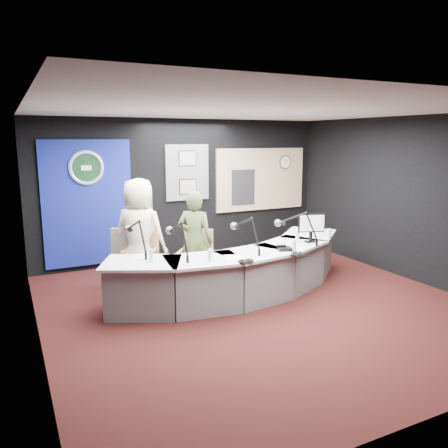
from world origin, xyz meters
name	(u,v)px	position (x,y,z in m)	size (l,w,h in m)	color
ground	(260,305)	(0.00, 0.00, 0.00)	(6.00, 6.00, 0.00)	black
ceiling	(263,110)	(0.00, 0.00, 2.80)	(6.00, 6.00, 0.02)	silver
wall_back	(185,190)	(0.00, 3.00, 1.40)	(6.00, 0.02, 2.80)	black
wall_front	(448,264)	(0.00, -3.00, 1.40)	(6.00, 0.02, 2.80)	black
wall_left	(32,230)	(-3.00, 0.00, 1.40)	(0.02, 6.00, 2.80)	black
wall_right	(413,199)	(3.00, 0.00, 1.40)	(0.02, 6.00, 2.80)	black
broadcast_desk	(240,271)	(-0.05, 0.55, 0.38)	(4.50, 1.90, 0.75)	silver
backdrop_panel	(88,204)	(-1.90, 2.97, 1.25)	(1.60, 0.05, 2.30)	navy
agency_seal	(86,168)	(-1.90, 2.93, 1.90)	(0.63, 0.63, 0.07)	silver
seal_center	(86,168)	(-1.90, 2.94, 1.90)	(0.48, 0.48, 0.01)	black
pinboard	(187,173)	(0.05, 2.97, 1.75)	(0.90, 0.04, 1.10)	slate
framed_photo_upper	(188,158)	(0.05, 2.94, 2.03)	(0.34, 0.02, 0.27)	gray
framed_photo_lower	(188,187)	(0.05, 2.94, 1.47)	(0.34, 0.02, 0.27)	gray
booth_window_frame	(261,179)	(1.75, 2.97, 1.55)	(2.12, 0.06, 1.32)	tan
booth_glow	(261,179)	(1.75, 2.96, 1.55)	(2.00, 0.02, 1.20)	beige
equipment_rack	(243,187)	(1.30, 2.94, 1.40)	(0.55, 0.02, 0.75)	black
wall_clock	(285,162)	(2.35, 2.94, 1.90)	(0.28, 0.28, 0.01)	white
armchair_left	(140,261)	(-1.35, 1.55, 0.46)	(0.52, 0.52, 0.92)	tan
armchair_right	(195,264)	(-0.57, 1.09, 0.43)	(0.48, 0.48, 0.85)	tan
draped_jacket	(127,250)	(-1.52, 1.75, 0.62)	(0.50, 0.10, 0.70)	#6B665B
person_man	(139,234)	(-1.35, 1.55, 0.90)	(0.88, 0.57, 1.80)	#FFF6CB
person_woman	(195,241)	(-0.57, 1.09, 0.81)	(0.59, 0.39, 1.61)	#4C5C30
computer_monitor	(311,223)	(1.18, 0.40, 1.07)	(0.43, 0.03, 0.30)	black
desk_phone	(285,249)	(0.49, 0.12, 0.78)	(0.20, 0.16, 0.05)	black
headphones_near	(298,254)	(0.51, -0.20, 0.77)	(0.24, 0.24, 0.04)	black
headphones_far	(246,261)	(-0.36, -0.20, 0.77)	(0.23, 0.23, 0.04)	black
paper_stack	(142,256)	(-1.54, 0.73, 0.75)	(0.21, 0.30, 0.00)	white
notepad	(233,258)	(-0.40, 0.09, 0.75)	(0.22, 0.31, 0.00)	white
boom_mic_a	(136,235)	(-1.59, 0.84, 1.05)	(0.21, 0.73, 0.60)	black
boom_mic_b	(178,237)	(-1.10, 0.44, 1.05)	(0.16, 0.74, 0.60)	black
boom_mic_c	(246,232)	(-0.07, 0.32, 1.05)	(0.21, 0.73, 0.60)	black
boom_mic_d	(297,226)	(0.87, 0.35, 1.05)	(0.61, 0.50, 0.60)	black
water_bottles	(255,246)	(0.05, 0.27, 0.84)	(3.17, 0.55, 0.18)	silver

